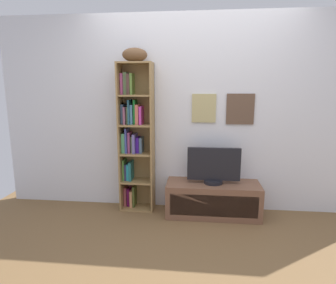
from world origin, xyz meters
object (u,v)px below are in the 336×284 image
at_px(tv_stand, 213,199).
at_px(television, 214,166).
at_px(football, 135,55).
at_px(bookshelf, 134,138).

bearing_deg(tv_stand, television, 90.00).
xyz_separation_m(football, television, (0.93, -0.09, -1.27)).
bearing_deg(football, tv_stand, -5.37).
height_order(bookshelf, television, bookshelf).
bearing_deg(television, football, 174.70).
relative_size(football, television, 0.47).
relative_size(tv_stand, television, 1.79).
distance_m(bookshelf, television, 1.01).
xyz_separation_m(football, tv_stand, (0.93, -0.09, -1.67)).
xyz_separation_m(bookshelf, tv_stand, (0.96, -0.12, -0.70)).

